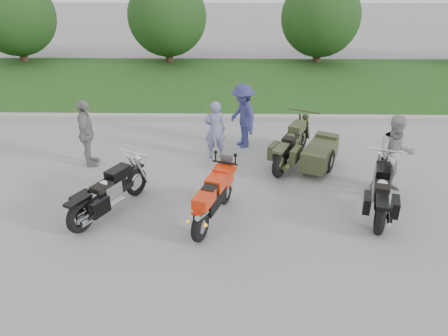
{
  "coord_description": "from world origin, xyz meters",
  "views": [
    {
      "loc": [
        -0.04,
        -7.39,
        5.0
      ],
      "look_at": [
        -0.18,
        0.92,
        0.8
      ],
      "focal_mm": 35.0,
      "sensor_mm": 36.0,
      "label": 1
    }
  ],
  "objects_px": {
    "person_stripe": "(215,130)",
    "person_back": "(87,133)",
    "cruiser_left": "(107,195)",
    "person_grey": "(395,154)",
    "sportbike_red": "(213,197)",
    "person_denim": "(243,116)",
    "cruiser_sidecar": "(308,151)",
    "cruiser_right": "(381,194)"
  },
  "relations": [
    {
      "from": "sportbike_red",
      "to": "person_back",
      "type": "relative_size",
      "value": 1.15
    },
    {
      "from": "cruiser_right",
      "to": "person_back",
      "type": "distance_m",
      "value": 7.07
    },
    {
      "from": "cruiser_right",
      "to": "person_denim",
      "type": "height_order",
      "value": "person_denim"
    },
    {
      "from": "person_grey",
      "to": "person_back",
      "type": "bearing_deg",
      "value": 172.41
    },
    {
      "from": "person_stripe",
      "to": "person_denim",
      "type": "xyz_separation_m",
      "value": [
        0.73,
        0.75,
        0.11
      ]
    },
    {
      "from": "cruiser_right",
      "to": "person_back",
      "type": "bearing_deg",
      "value": 177.85
    },
    {
      "from": "cruiser_sidecar",
      "to": "person_grey",
      "type": "xyz_separation_m",
      "value": [
        1.73,
        -1.12,
        0.45
      ]
    },
    {
      "from": "cruiser_left",
      "to": "person_grey",
      "type": "xyz_separation_m",
      "value": [
        6.2,
        1.13,
        0.44
      ]
    },
    {
      "from": "cruiser_sidecar",
      "to": "person_denim",
      "type": "distance_m",
      "value": 2.13
    },
    {
      "from": "person_back",
      "to": "sportbike_red",
      "type": "bearing_deg",
      "value": -135.94
    },
    {
      "from": "person_stripe",
      "to": "person_back",
      "type": "distance_m",
      "value": 3.24
    },
    {
      "from": "cruiser_sidecar",
      "to": "person_stripe",
      "type": "height_order",
      "value": "person_stripe"
    },
    {
      "from": "person_denim",
      "to": "person_stripe",
      "type": "bearing_deg",
      "value": -70.58
    },
    {
      "from": "cruiser_sidecar",
      "to": "cruiser_right",
      "type": "bearing_deg",
      "value": -35.57
    },
    {
      "from": "person_back",
      "to": "cruiser_left",
      "type": "bearing_deg",
      "value": -163.11
    },
    {
      "from": "person_denim",
      "to": "sportbike_red",
      "type": "bearing_deg",
      "value": -36.25
    },
    {
      "from": "cruiser_right",
      "to": "person_denim",
      "type": "xyz_separation_m",
      "value": [
        -2.78,
        3.47,
        0.42
      ]
    },
    {
      "from": "cruiser_sidecar",
      "to": "person_grey",
      "type": "relative_size",
      "value": 1.3
    },
    {
      "from": "sportbike_red",
      "to": "cruiser_right",
      "type": "bearing_deg",
      "value": 24.93
    },
    {
      "from": "cruiser_left",
      "to": "person_back",
      "type": "distance_m",
      "value": 2.58
    },
    {
      "from": "cruiser_left",
      "to": "cruiser_sidecar",
      "type": "xyz_separation_m",
      "value": [
        4.47,
        2.25,
        -0.0
      ]
    },
    {
      "from": "sportbike_red",
      "to": "cruiser_right",
      "type": "xyz_separation_m",
      "value": [
        3.45,
        0.36,
        -0.11
      ]
    },
    {
      "from": "sportbike_red",
      "to": "cruiser_sidecar",
      "type": "relative_size",
      "value": 0.85
    },
    {
      "from": "cruiser_right",
      "to": "person_back",
      "type": "xyz_separation_m",
      "value": [
        -6.7,
        2.21,
        0.4
      ]
    },
    {
      "from": "person_stripe",
      "to": "person_back",
      "type": "bearing_deg",
      "value": 1.9
    },
    {
      "from": "sportbike_red",
      "to": "person_stripe",
      "type": "distance_m",
      "value": 3.09
    },
    {
      "from": "person_grey",
      "to": "person_back",
      "type": "xyz_separation_m",
      "value": [
        -7.25,
        1.19,
        -0.03
      ]
    },
    {
      "from": "person_grey",
      "to": "person_back",
      "type": "distance_m",
      "value": 7.35
    },
    {
      "from": "cruiser_left",
      "to": "person_denim",
      "type": "relative_size",
      "value": 1.18
    },
    {
      "from": "person_stripe",
      "to": "person_grey",
      "type": "xyz_separation_m",
      "value": [
        4.06,
        -1.7,
        0.12
      ]
    },
    {
      "from": "person_grey",
      "to": "person_back",
      "type": "relative_size",
      "value": 1.04
    },
    {
      "from": "cruiser_left",
      "to": "cruiser_sidecar",
      "type": "distance_m",
      "value": 5.0
    },
    {
      "from": "cruiser_sidecar",
      "to": "person_back",
      "type": "xyz_separation_m",
      "value": [
        -5.53,
        0.07,
        0.41
      ]
    },
    {
      "from": "cruiser_left",
      "to": "person_stripe",
      "type": "height_order",
      "value": "person_stripe"
    },
    {
      "from": "person_grey",
      "to": "person_denim",
      "type": "xyz_separation_m",
      "value": [
        -3.33,
        2.45,
        -0.01
      ]
    },
    {
      "from": "cruiser_left",
      "to": "person_grey",
      "type": "bearing_deg",
      "value": 39.18
    },
    {
      "from": "cruiser_sidecar",
      "to": "person_stripe",
      "type": "xyz_separation_m",
      "value": [
        -2.33,
        0.58,
        0.33
      ]
    },
    {
      "from": "sportbike_red",
      "to": "person_denim",
      "type": "distance_m",
      "value": 3.9
    },
    {
      "from": "person_denim",
      "to": "cruiser_right",
      "type": "bearing_deg",
      "value": 12.36
    },
    {
      "from": "cruiser_left",
      "to": "person_back",
      "type": "relative_size",
      "value": 1.22
    },
    {
      "from": "cruiser_right",
      "to": "person_denim",
      "type": "relative_size",
      "value": 1.29
    },
    {
      "from": "cruiser_right",
      "to": "person_stripe",
      "type": "height_order",
      "value": "person_stripe"
    }
  ]
}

